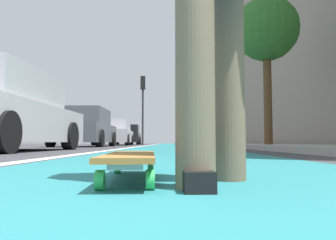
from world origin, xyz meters
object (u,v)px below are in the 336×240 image
at_px(parked_car_end, 127,135).
at_px(street_tree_mid, 266,31).
at_px(parked_car_far, 114,133).
at_px(parked_car_mid, 84,129).
at_px(skateboard, 131,158).
at_px(traffic_light, 143,97).

relative_size(parked_car_end, street_tree_mid, 0.88).
bearing_deg(parked_car_far, parked_car_end, -0.16).
distance_m(parked_car_mid, parked_car_end, 12.48).
bearing_deg(skateboard, traffic_light, 4.53).
bearing_deg(parked_car_mid, street_tree_mid, -112.08).
bearing_deg(traffic_light, parked_car_mid, 166.66).
distance_m(parked_car_far, parked_car_end, 5.96).
relative_size(parked_car_mid, street_tree_mid, 0.87).
bearing_deg(skateboard, parked_car_mid, 15.37).
relative_size(parked_car_far, parked_car_end, 1.05).
xyz_separation_m(parked_car_mid, parked_car_far, (6.51, -0.05, 0.00)).
xyz_separation_m(parked_car_end, street_tree_mid, (-15.07, -6.30, 2.98)).
bearing_deg(parked_car_mid, parked_car_far, -0.48).
bearing_deg(parked_car_mid, skateboard, -164.63).
bearing_deg(street_tree_mid, parked_car_far, 34.78).
height_order(parked_car_end, street_tree_mid, street_tree_mid).
xyz_separation_m(skateboard, street_tree_mid, (8.90, -3.22, 3.60)).
bearing_deg(parked_car_far, street_tree_mid, -145.22).
distance_m(skateboard, traffic_light, 18.85).
bearing_deg(traffic_light, skateboard, -175.47).
distance_m(skateboard, parked_car_mid, 11.93).
height_order(parked_car_mid, traffic_light, traffic_light).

